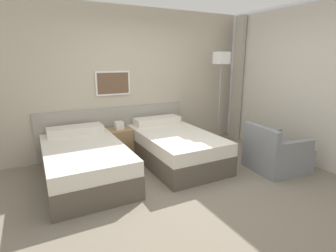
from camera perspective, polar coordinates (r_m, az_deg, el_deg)
name	(u,v)px	position (r m, az deg, el deg)	size (l,w,h in m)	color
ground_plane	(192,188)	(3.80, 5.30, -13.32)	(16.00, 16.00, 0.00)	slate
wall_headboard	(136,84)	(5.17, -6.94, 9.11)	(10.00, 0.10, 2.70)	#B7AD99
wall_window	(318,86)	(4.95, 29.93, 7.58)	(0.21, 4.48, 2.70)	white
bed_near_door	(85,162)	(4.13, -17.66, -7.45)	(1.11, 1.92, 0.66)	brown
bed_near_window	(174,146)	(4.60, 1.41, -4.48)	(1.11, 1.92, 0.66)	brown
nightstand	(120,142)	(4.94, -10.41, -3.47)	(0.41, 0.41, 0.66)	#9E7A51
floor_lamp	(221,67)	(5.42, 11.48, 12.53)	(0.25, 0.25, 1.90)	#9E9993
armchair	(276,155)	(4.62, 22.38, -5.81)	(0.90, 0.84, 0.76)	gray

